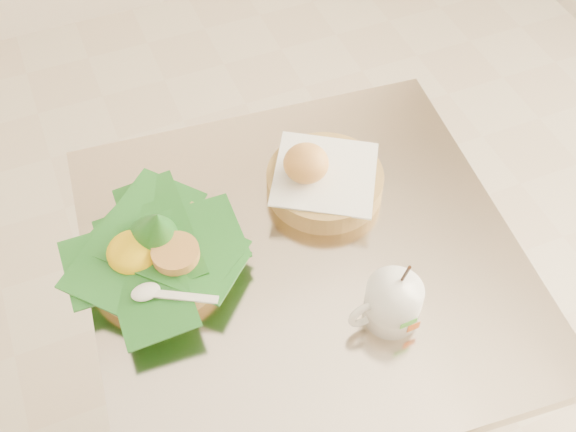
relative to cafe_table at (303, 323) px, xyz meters
name	(u,v)px	position (x,y,z in m)	size (l,w,h in m)	color
cafe_table	(303,323)	(0.00, 0.00, 0.00)	(0.76, 0.76, 0.75)	gray
rice_basket	(154,250)	(-0.23, 0.08, 0.26)	(0.28, 0.28, 0.14)	tan
bread_basket	(322,178)	(0.08, 0.12, 0.25)	(0.24, 0.24, 0.11)	tan
coffee_mug	(392,303)	(0.08, -0.16, 0.26)	(0.12, 0.09, 0.15)	white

